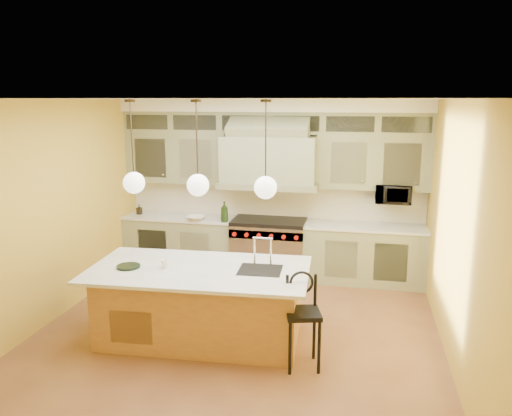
% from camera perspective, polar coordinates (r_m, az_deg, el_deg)
% --- Properties ---
extents(floor, '(5.00, 5.00, 0.00)m').
position_cam_1_polar(floor, '(6.55, -2.08, -13.92)').
color(floor, brown).
rests_on(floor, ground).
extents(ceiling, '(5.00, 5.00, 0.00)m').
position_cam_1_polar(ceiling, '(5.88, -2.31, 12.36)').
color(ceiling, white).
rests_on(ceiling, wall_back).
extents(wall_back, '(5.00, 0.00, 5.00)m').
position_cam_1_polar(wall_back, '(8.45, 1.97, 2.45)').
color(wall_back, gold).
rests_on(wall_back, ground).
extents(wall_front, '(5.00, 0.00, 5.00)m').
position_cam_1_polar(wall_front, '(3.79, -11.64, -10.32)').
color(wall_front, gold).
rests_on(wall_front, ground).
extents(wall_left, '(0.00, 5.00, 5.00)m').
position_cam_1_polar(wall_left, '(7.08, -22.22, -0.39)').
color(wall_left, gold).
rests_on(wall_left, ground).
extents(wall_right, '(0.00, 5.00, 5.00)m').
position_cam_1_polar(wall_right, '(5.97, 21.80, -2.59)').
color(wall_right, gold).
rests_on(wall_right, ground).
extents(back_cabinetry, '(5.00, 0.77, 2.90)m').
position_cam_1_polar(back_cabinetry, '(8.19, 1.64, 2.00)').
color(back_cabinetry, gray).
rests_on(back_cabinetry, floor).
extents(range, '(1.20, 0.74, 0.96)m').
position_cam_1_polar(range, '(8.33, 1.49, -4.51)').
color(range, silver).
rests_on(range, floor).
extents(kitchen_island, '(2.69, 1.52, 1.35)m').
position_cam_1_polar(kitchen_island, '(6.24, -6.27, -10.64)').
color(kitchen_island, '#996536').
rests_on(kitchen_island, floor).
extents(counter_stool, '(0.45, 0.45, 1.05)m').
position_cam_1_polar(counter_stool, '(5.58, 5.34, -12.08)').
color(counter_stool, black).
rests_on(counter_stool, floor).
extents(microwave, '(0.54, 0.37, 0.30)m').
position_cam_1_polar(microwave, '(8.09, 15.38, 1.58)').
color(microwave, black).
rests_on(microwave, back_cabinetry).
extents(oil_bottle_a, '(0.13, 0.14, 0.34)m').
position_cam_1_polar(oil_bottle_a, '(8.12, -3.63, -0.43)').
color(oil_bottle_a, black).
rests_on(oil_bottle_a, back_cabinetry).
extents(oil_bottle_b, '(0.09, 0.09, 0.17)m').
position_cam_1_polar(oil_bottle_b, '(8.90, -13.20, -0.15)').
color(oil_bottle_b, black).
rests_on(oil_bottle_b, back_cabinetry).
extents(fruit_bowl, '(0.35, 0.35, 0.08)m').
position_cam_1_polar(fruit_bowl, '(8.29, -6.91, -1.15)').
color(fruit_bowl, silver).
rests_on(fruit_bowl, back_cabinetry).
extents(cup, '(0.12, 0.12, 0.10)m').
position_cam_1_polar(cup, '(6.10, -10.35, -6.25)').
color(cup, white).
rests_on(cup, kitchen_island).
extents(pendant_left, '(0.26, 0.26, 1.11)m').
position_cam_1_polar(pendant_left, '(6.13, -13.78, 3.09)').
color(pendant_left, '#2D2319').
rests_on(pendant_left, ceiling).
extents(pendant_center, '(0.26, 0.26, 1.11)m').
position_cam_1_polar(pendant_center, '(5.83, -6.66, 2.90)').
color(pendant_center, '#2D2319').
rests_on(pendant_center, ceiling).
extents(pendant_right, '(0.26, 0.26, 1.11)m').
position_cam_1_polar(pendant_right, '(5.62, 1.10, 2.64)').
color(pendant_right, '#2D2319').
rests_on(pendant_right, ceiling).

